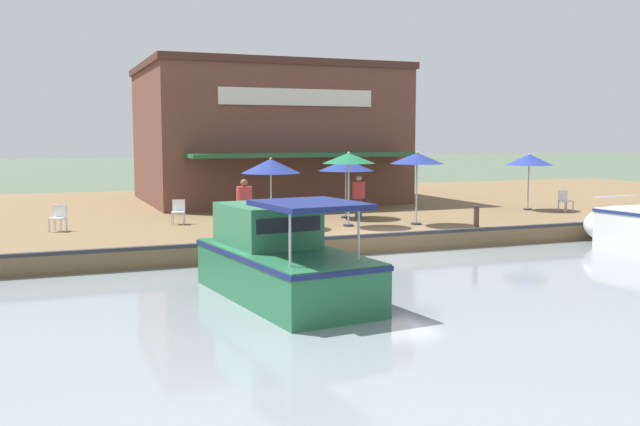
{
  "coord_description": "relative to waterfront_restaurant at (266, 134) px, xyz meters",
  "views": [
    {
      "loc": [
        19.29,
        -10.02,
        3.64
      ],
      "look_at": [
        -1.0,
        -1.99,
        1.3
      ],
      "focal_mm": 40.0,
      "sensor_mm": 36.0,
      "label": 1
    }
  ],
  "objects": [
    {
      "name": "cafe_chair_facing_river",
      "position": [
        8.12,
        -5.73,
        -2.7
      ],
      "size": [
        0.55,
        0.55,
        0.85
      ],
      "color": "white",
      "rests_on": "quay_deck"
    },
    {
      "name": "waterfront_restaurant",
      "position": [
        0.0,
        0.0,
        0.0
      ],
      "size": [
        10.92,
        11.54,
        6.35
      ],
      "color": "brown",
      "rests_on": "quay_deck"
    },
    {
      "name": "motorboat_far_downstream",
      "position": [
        17.67,
        -5.35,
        -2.92
      ],
      "size": [
        6.35,
        2.86,
        2.25
      ],
      "color": "#287047",
      "rests_on": "river_water"
    },
    {
      "name": "patio_umbrella_mid_patio_left",
      "position": [
        11.29,
        1.94,
        -0.89
      ],
      "size": [
        1.86,
        1.86,
        2.53
      ],
      "color": "#B7B7B7",
      "rests_on": "quay_deck"
    },
    {
      "name": "mooring_post",
      "position": [
        13.28,
        3.06,
        -2.77
      ],
      "size": [
        0.22,
        0.22,
        0.79
      ],
      "color": "#473323",
      "rests_on": "quay_deck"
    },
    {
      "name": "tree_downstream_bank",
      "position": [
        -5.94,
        -0.33,
        1.35
      ],
      "size": [
        4.47,
        4.26,
        6.77
      ],
      "color": "brown",
      "rests_on": "quay_deck"
    },
    {
      "name": "person_at_quay_edge",
      "position": [
        9.14,
        0.72,
        -2.17
      ],
      "size": [
        0.46,
        0.46,
        1.62
      ],
      "color": "#4C4C56",
      "rests_on": "quay_deck"
    },
    {
      "name": "ground_plane",
      "position": [
        13.63,
        -0.19,
        -3.78
      ],
      "size": [
        220.0,
        220.0,
        0.0
      ],
      "primitive_type": "plane",
      "color": "#4C5B47"
    },
    {
      "name": "patio_umbrella_far_corner",
      "position": [
        10.38,
        -3.06,
        -1.11
      ],
      "size": [
        1.97,
        1.97,
        2.35
      ],
      "color": "#B7B7B7",
      "rests_on": "quay_deck"
    },
    {
      "name": "patio_umbrella_mid_patio_right",
      "position": [
        10.84,
        -0.44,
        -0.87
      ],
      "size": [
        1.79,
        1.79,
        2.54
      ],
      "color": "#B7B7B7",
      "rests_on": "quay_deck"
    },
    {
      "name": "patio_umbrella_back_row",
      "position": [
        8.6,
        8.74,
        -1.09
      ],
      "size": [
        1.93,
        1.93,
        2.36
      ],
      "color": "#B7B7B7",
      "rests_on": "quay_deck"
    },
    {
      "name": "person_mid_patio",
      "position": [
        11.57,
        -4.3,
        -2.09
      ],
      "size": [
        0.49,
        0.49,
        1.73
      ],
      "color": "#4C4C56",
      "rests_on": "quay_deck"
    },
    {
      "name": "patio_umbrella_near_quay_edge",
      "position": [
        8.53,
        0.48,
        -1.2
      ],
      "size": [
        2.06,
        2.06,
        2.23
      ],
      "color": "#B7B7B7",
      "rests_on": "quay_deck"
    },
    {
      "name": "quay_deck",
      "position": [
        2.63,
        -0.19,
        -3.48
      ],
      "size": [
        22.0,
        56.0,
        0.6
      ],
      "primitive_type": "cube",
      "color": "brown",
      "rests_on": "ground"
    },
    {
      "name": "cafe_chair_mid_patio",
      "position": [
        9.62,
        9.79,
        -2.7
      ],
      "size": [
        0.45,
        0.45,
        0.85
      ],
      "color": "white",
      "rests_on": "quay_deck"
    },
    {
      "name": "quay_edge_fender",
      "position": [
        13.53,
        -0.19,
        -3.13
      ],
      "size": [
        0.2,
        50.4,
        0.1
      ],
      "primitive_type": "cube",
      "color": "#2D2D33",
      "rests_on": "quay_deck"
    },
    {
      "name": "cafe_chair_far_corner_seat",
      "position": [
        8.55,
        -9.67,
        -2.7
      ],
      "size": [
        0.59,
        0.59,
        0.85
      ],
      "color": "white",
      "rests_on": "quay_deck"
    }
  ]
}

